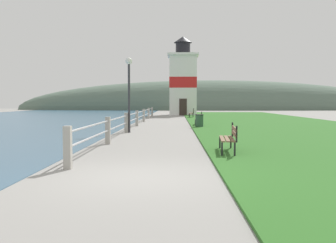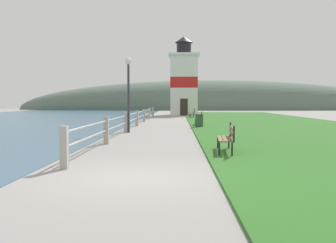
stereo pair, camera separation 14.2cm
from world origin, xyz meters
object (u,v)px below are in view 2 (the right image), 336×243
(park_bench_far, at_px, (193,112))
(trash_bin, at_px, (199,121))
(park_bench_midway, at_px, (200,118))
(lamp_post, at_px, (128,81))
(park_bench_near, at_px, (227,137))
(lighthouse, at_px, (184,81))

(park_bench_far, distance_m, trash_bin, 14.61)
(park_bench_midway, distance_m, lamp_post, 7.33)
(trash_bin, relative_size, lamp_post, 0.21)
(park_bench_near, xyz_separation_m, park_bench_far, (-0.05, 26.40, -0.00))
(lighthouse, bearing_deg, park_bench_near, -88.56)
(park_bench_near, bearing_deg, trash_bin, -84.22)
(trash_bin, xyz_separation_m, lamp_post, (-3.96, -3.83, 2.31))
(trash_bin, bearing_deg, park_bench_near, -88.92)
(park_bench_midway, height_order, trash_bin, park_bench_midway)
(park_bench_far, height_order, lighthouse, lighthouse)
(lamp_post, bearing_deg, lighthouse, 82.78)
(lighthouse, bearing_deg, park_bench_far, -84.09)
(park_bench_midway, xyz_separation_m, lamp_post, (-4.09, -5.68, 2.20))
(trash_bin, distance_m, lamp_post, 5.98)
(park_bench_near, height_order, lighthouse, lighthouse)
(park_bench_far, height_order, trash_bin, park_bench_far)
(park_bench_midway, bearing_deg, park_bench_near, 94.35)
(trash_bin, bearing_deg, lighthouse, 91.63)
(park_bench_midway, relative_size, trash_bin, 2.01)
(park_bench_far, bearing_deg, park_bench_near, 93.89)
(park_bench_far, relative_size, lighthouse, 0.17)
(lamp_post, bearing_deg, park_bench_far, 77.37)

